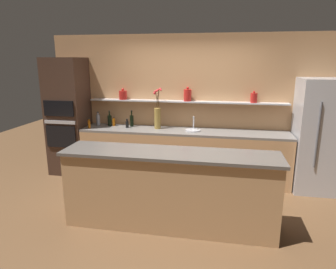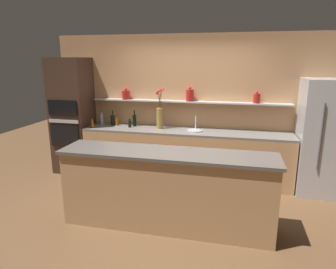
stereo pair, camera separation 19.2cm
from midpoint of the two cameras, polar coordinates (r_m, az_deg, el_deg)
name	(u,v)px [view 1 (the left image)]	position (r m, az deg, el deg)	size (l,w,h in m)	color
ground_plane	(174,211)	(4.52, -0.01, -14.31)	(12.00, 12.00, 0.00)	brown
back_wall_unit	(189,106)	(5.62, 2.98, 5.39)	(5.20, 0.28, 2.60)	tan
back_counter_unit	(183,155)	(5.47, 1.90, -3.91)	(3.71, 0.62, 0.92)	tan
island_counter	(170,189)	(3.94, -1.09, -10.43)	(2.76, 0.61, 1.02)	tan
refrigerator	(320,136)	(5.45, 26.05, -0.26)	(0.77, 0.73, 1.86)	#B7B7BC
oven_tower	(68,117)	(6.04, -19.31, 3.22)	(0.68, 0.64, 2.19)	#3D281E
flower_vase	(157,116)	(5.45, -3.03, 3.57)	(0.16, 0.16, 0.74)	olive
sink_fixture	(193,129)	(5.33, 3.77, 1.01)	(0.27, 0.27, 0.25)	#B7B7BC
bottle_wine_0	(110,120)	(5.83, -11.98, 2.66)	(0.08, 0.08, 0.29)	black
bottle_spirit_1	(98,120)	(5.93, -14.07, 2.75)	(0.07, 0.07, 0.26)	gray
bottle_sauce_2	(127,124)	(5.61, -8.76, 1.97)	(0.06, 0.06, 0.17)	black
bottle_wine_3	(132,120)	(5.69, -7.88, 2.66)	(0.07, 0.07, 0.31)	black
bottle_sauce_4	(114,122)	(5.81, -11.20, 2.33)	(0.05, 0.05, 0.18)	#9E4C0A
bottle_sauce_5	(89,124)	(5.70, -15.72, 1.91)	(0.05, 0.05, 0.19)	#9E4C0A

